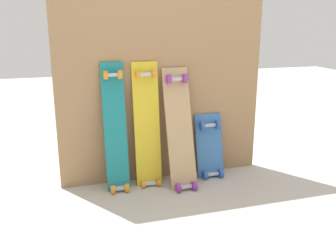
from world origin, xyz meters
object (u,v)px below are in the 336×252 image
(skateboard_teal, at_px, (116,132))
(skateboard_blue, at_px, (210,149))
(skateboard_yellow, at_px, (147,129))
(skateboard_natural, at_px, (180,133))

(skateboard_teal, height_order, skateboard_blue, skateboard_teal)
(skateboard_teal, distance_m, skateboard_yellow, 0.24)
(skateboard_blue, bearing_deg, skateboard_natural, -164.15)
(skateboard_natural, height_order, skateboard_blue, skateboard_natural)
(skateboard_yellow, bearing_deg, skateboard_natural, -20.09)
(skateboard_teal, relative_size, skateboard_yellow, 1.00)
(skateboard_yellow, relative_size, skateboard_blue, 1.78)
(skateboard_teal, height_order, skateboard_natural, skateboard_teal)
(skateboard_natural, xyz_separation_m, skateboard_blue, (0.28, 0.08, -0.19))
(skateboard_natural, bearing_deg, skateboard_yellow, 159.91)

